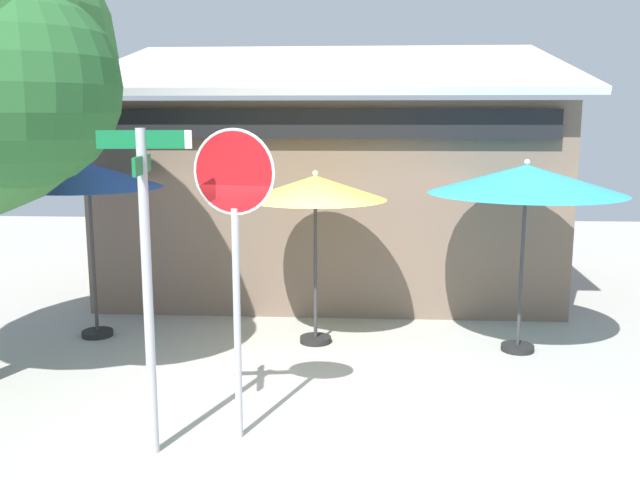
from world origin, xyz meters
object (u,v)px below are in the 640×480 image
object	(u,v)px
patio_umbrella_royal_blue_left	(88,177)
patio_umbrella_mustard_center	(315,190)
street_sign_post	(147,263)
patio_umbrella_teal_right	(526,180)
stop_sign	(235,225)

from	to	relation	value
patio_umbrella_royal_blue_left	patio_umbrella_mustard_center	bearing A→B (deg)	-1.59
street_sign_post	patio_umbrella_royal_blue_left	bearing A→B (deg)	118.95
patio_umbrella_royal_blue_left	patio_umbrella_teal_right	xyz separation A→B (m)	(5.94, -0.27, 0.01)
street_sign_post	stop_sign	xyz separation A→B (m)	(0.74, 0.36, 0.30)
patio_umbrella_mustard_center	patio_umbrella_royal_blue_left	bearing A→B (deg)	178.41
street_sign_post	patio_umbrella_mustard_center	distance (m)	3.58
stop_sign	patio_umbrella_teal_right	distance (m)	4.33
street_sign_post	patio_umbrella_royal_blue_left	world-z (taller)	street_sign_post
patio_umbrella_royal_blue_left	street_sign_post	bearing A→B (deg)	-61.05
patio_umbrella_teal_right	patio_umbrella_mustard_center	bearing A→B (deg)	176.19
patio_umbrella_mustard_center	stop_sign	bearing A→B (deg)	-100.64
stop_sign	patio_umbrella_teal_right	xyz separation A→B (m)	(3.32, 2.77, 0.19)
street_sign_post	patio_umbrella_teal_right	world-z (taller)	street_sign_post
patio_umbrella_mustard_center	patio_umbrella_teal_right	size ratio (longest dim) A/B	0.93
stop_sign	patio_umbrella_royal_blue_left	bearing A→B (deg)	130.81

